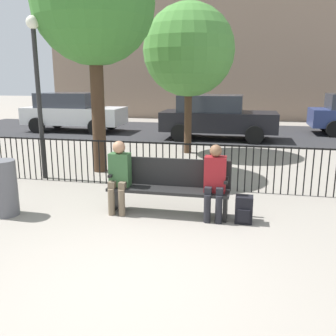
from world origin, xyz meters
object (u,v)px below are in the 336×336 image
at_px(park_bench, 169,184).
at_px(trash_bin, 4,188).
at_px(seated_person_1, 215,179).
at_px(parked_car_2, 73,111).
at_px(backpack, 244,210).
at_px(tree_1, 94,4).
at_px(lamp_post, 37,73).
at_px(seated_person_0, 119,173).
at_px(tree_0, 189,51).
at_px(parked_car_0, 216,116).

bearing_deg(park_bench, trash_bin, -165.86).
xyz_separation_m(seated_person_1, parked_car_2, (-6.83, 9.06, 0.17)).
relative_size(backpack, tree_1, 0.08).
bearing_deg(tree_1, backpack, -37.75).
relative_size(lamp_post, trash_bin, 3.75).
xyz_separation_m(parked_car_2, trash_bin, (3.42, -9.59, -0.38)).
height_order(seated_person_0, backpack, seated_person_0).
distance_m(seated_person_0, parked_car_2, 10.46).
height_order(seated_person_0, tree_0, tree_0).
xyz_separation_m(tree_0, lamp_post, (-2.73, -3.61, -0.67)).
xyz_separation_m(lamp_post, parked_car_2, (-2.82, 7.30, -1.49)).
xyz_separation_m(seated_person_0, tree_0, (0.31, 5.37, 2.31)).
bearing_deg(parked_car_0, parked_car_2, 172.07).
bearing_deg(park_bench, lamp_post, 153.39).
xyz_separation_m(park_bench, seated_person_0, (-0.83, -0.13, 0.18)).
bearing_deg(tree_0, seated_person_1, -76.51).
relative_size(park_bench, tree_0, 0.47).
height_order(backpack, trash_bin, trash_bin).
height_order(park_bench, tree_1, tree_1).
xyz_separation_m(park_bench, trash_bin, (-2.64, -0.67, -0.04)).
height_order(tree_0, trash_bin, tree_0).
relative_size(tree_1, parked_car_2, 1.25).
bearing_deg(lamp_post, parked_car_2, 111.12).
relative_size(park_bench, lamp_post, 0.58).
distance_m(parked_car_2, trash_bin, 10.19).
relative_size(seated_person_1, backpack, 2.80).
bearing_deg(lamp_post, backpack, -22.09).
distance_m(tree_1, parked_car_2, 8.05).
xyz_separation_m(tree_1, trash_bin, (-0.40, -3.17, -3.37)).
height_order(backpack, tree_1, tree_1).
bearing_deg(tree_1, park_bench, -48.15).
bearing_deg(parked_car_2, tree_1, -59.24).
relative_size(seated_person_1, parked_car_0, 0.29).
height_order(lamp_post, parked_car_0, lamp_post).
bearing_deg(trash_bin, parked_car_0, 72.58).
xyz_separation_m(seated_person_1, lamp_post, (-4.01, 1.76, 1.65)).
height_order(seated_person_0, parked_car_2, parked_car_2).
bearing_deg(parked_car_0, lamp_post, -117.42).
bearing_deg(parked_car_2, trash_bin, -70.37).
distance_m(seated_person_1, tree_0, 5.99).
height_order(tree_1, lamp_post, tree_1).
distance_m(lamp_post, trash_bin, 3.01).
distance_m(seated_person_1, backpack, 0.67).
xyz_separation_m(park_bench, seated_person_1, (0.77, -0.13, 0.17)).
height_order(tree_1, parked_car_0, tree_1).
xyz_separation_m(seated_person_0, trash_bin, (-1.82, -0.54, -0.22)).
height_order(park_bench, tree_0, tree_0).
bearing_deg(tree_0, backpack, -72.03).
relative_size(backpack, parked_car_2, 0.10).
height_order(parked_car_0, trash_bin, parked_car_0).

